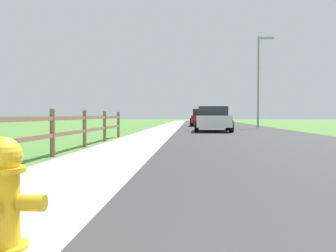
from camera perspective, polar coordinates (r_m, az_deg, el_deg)
The scene contains 9 objects.
ground_plane at distance 25.84m, azimuth 1.90°, elevation -0.27°, with size 120.00×120.00×0.00m, color #4A7A34.
road_asphalt at distance 27.95m, azimuth 9.23°, elevation -0.13°, with size 7.00×66.00×0.01m, color #2F2F2F.
curb_concrete at distance 28.09m, azimuth -4.09°, elevation -0.10°, with size 6.00×66.00×0.01m, color #AA9FA0.
grass_verge at distance 28.34m, azimuth -7.09°, elevation -0.09°, with size 5.00×66.00×0.00m, color #4A7A34.
fire_hydrant at distance 2.61m, azimuth -25.74°, elevation -9.84°, with size 0.58×0.49×0.76m.
rail_fence at distance 7.94m, azimuth -18.49°, elevation -0.47°, with size 0.11×13.80×1.05m.
parked_suv_white at distance 20.07m, azimuth 7.40°, elevation 1.15°, with size 2.16×4.27×1.43m.
parked_car_red at distance 30.14m, azimuth 5.80°, elevation 1.44°, with size 2.29×4.56×1.45m.
street_lamp at distance 26.30m, azimuth 14.87°, elevation 8.30°, with size 1.17×0.20×6.66m.
Camera 1 is at (0.86, -0.81, 0.91)m, focal length 37.04 mm.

